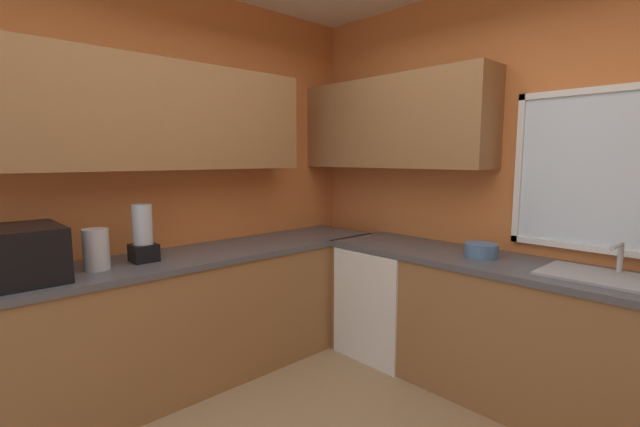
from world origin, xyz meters
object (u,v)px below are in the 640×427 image
object	(u,v)px
blender_appliance	(143,236)
bowl	(481,250)
kettle	(96,249)
microwave	(22,254)
dishwasher	(388,300)
sink_assembly	(611,278)

from	to	relation	value
blender_appliance	bowl	bearing A→B (deg)	50.01
kettle	bowl	size ratio (longest dim) A/B	1.13
kettle	microwave	bearing A→B (deg)	-93.26
microwave	blender_appliance	size ratio (longest dim) A/B	1.33
microwave	blender_appliance	bearing A→B (deg)	90.00
dishwasher	kettle	xyz separation A→B (m)	(-0.64, -1.90, 0.58)
kettle	blender_appliance	size ratio (longest dim) A/B	0.67
dishwasher	kettle	distance (m)	2.09
microwave	bowl	size ratio (longest dim) A/B	2.27
sink_assembly	blender_appliance	xyz separation A→B (m)	(-2.12, -1.66, 0.15)
microwave	sink_assembly	bearing A→B (deg)	47.26
kettle	bowl	bearing A→B (deg)	54.72
dishwasher	sink_assembly	world-z (taller)	sink_assembly
kettle	sink_assembly	xyz separation A→B (m)	(2.10, 1.94, -0.11)
microwave	sink_assembly	world-z (taller)	microwave
dishwasher	sink_assembly	xyz separation A→B (m)	(1.46, 0.04, 0.47)
sink_assembly	bowl	world-z (taller)	sink_assembly
sink_assembly	kettle	bearing A→B (deg)	-137.23
dishwasher	kettle	size ratio (longest dim) A/B	3.50
microwave	kettle	xyz separation A→B (m)	(0.02, 0.35, -0.03)
kettle	blender_appliance	distance (m)	0.28
sink_assembly	blender_appliance	size ratio (longest dim) A/B	1.88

